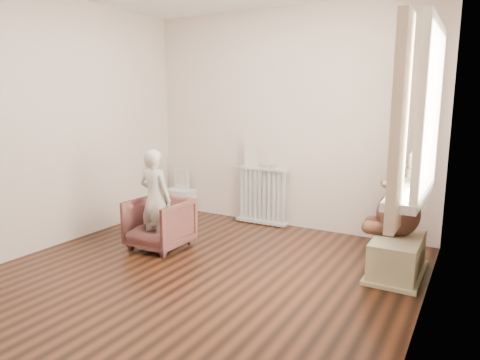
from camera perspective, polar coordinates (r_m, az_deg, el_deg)
The scene contains 17 objects.
floor at distance 3.93m, azimuth -5.27°, elevation -12.40°, with size 3.60×3.60×0.01m, color black.
back_wall at distance 5.20m, azimuth 6.00°, elevation 7.98°, with size 3.60×0.02×2.60m, color silver.
left_wall at distance 4.89m, azimuth -23.25°, elevation 7.02°, with size 0.02×3.60×2.60m, color silver.
right_wall at distance 2.98m, azimuth 24.07°, elevation 5.15°, with size 0.02×3.60×2.60m, color silver.
window at distance 3.27m, azimuth 24.12°, elevation 8.20°, with size 0.03×0.90×1.10m, color white.
window_sill at distance 3.35m, azimuth 21.84°, elevation -1.62°, with size 0.22×1.10×0.06m, color silver.
curtain_left at distance 2.73m, azimuth 20.47°, elevation 6.87°, with size 0.06×0.26×1.30m, color #C8B398.
curtain_right at distance 3.85m, azimuth 23.30°, elevation 7.60°, with size 0.06×0.26×1.30m, color #C8B398.
radiator at distance 5.31m, azimuth 2.95°, elevation -1.83°, with size 0.68×0.13×0.72m, color silver.
paper_doll at distance 5.30m, azimuth 1.55°, elevation 3.43°, with size 0.18×0.02×0.31m, color beige.
tin_a at distance 5.19m, azimuth 4.39°, elevation 1.83°, with size 0.09×0.09×0.05m, color #A59E8C.
toy_vanity at distance 5.97m, azimuth -8.02°, elevation -1.65°, with size 0.37×0.26×0.58m, color silver.
armchair at distance 4.57m, azimuth -10.69°, elevation -5.71°, with size 0.56×0.58×0.53m, color #562C28.
child at distance 4.47m, azimuth -11.22°, elevation -2.51°, with size 0.38×0.25×1.03m, color beige.
toy_bench at distance 4.10m, azimuth 20.24°, elevation -9.10°, with size 0.39×0.73×0.34m, color #B8B185.
teddy_bear at distance 4.06m, azimuth 20.47°, elevation -2.37°, with size 0.49×0.38×0.61m, color #341C14, non-canonical shape.
plush_cat at distance 3.63m, azimuth 22.51°, elevation 1.31°, with size 0.17×0.28×0.23m, color #676055, non-canonical shape.
Camera 1 is at (2.09, -2.96, 1.54)m, focal length 32.00 mm.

